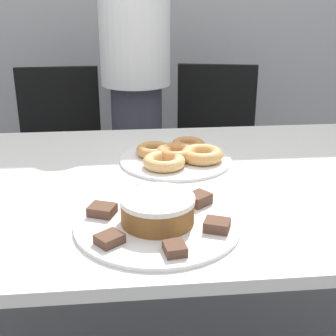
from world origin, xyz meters
name	(u,v)px	position (x,y,z in m)	size (l,w,h in m)	color
table	(159,202)	(0.00, 0.00, 0.68)	(1.97, 1.01, 0.76)	silver
person_standing	(136,71)	(-0.03, 0.89, 0.91)	(0.31, 0.31, 1.71)	#383842
office_chair_left	(61,169)	(-0.40, 0.93, 0.44)	(0.45, 0.45, 0.91)	black
office_chair_right	(214,164)	(0.35, 0.93, 0.44)	(0.52, 0.52, 0.91)	black
plate_cake	(158,224)	(-0.02, -0.28, 0.76)	(0.38, 0.38, 0.01)	white
plate_donuts	(176,160)	(0.07, 0.14, 0.76)	(0.35, 0.35, 0.01)	white
frosted_cake	(158,209)	(-0.02, -0.28, 0.80)	(0.17, 0.17, 0.06)	brown
lamington_0	(102,210)	(-0.15, -0.22, 0.78)	(0.07, 0.07, 0.02)	brown
lamington_1	(109,239)	(-0.13, -0.36, 0.78)	(0.07, 0.07, 0.02)	brown
lamington_2	(172,248)	(0.00, -0.41, 0.78)	(0.05, 0.06, 0.02)	brown
lamington_3	(217,225)	(0.10, -0.33, 0.78)	(0.07, 0.06, 0.02)	brown
lamington_4	(198,199)	(0.08, -0.19, 0.78)	(0.07, 0.07, 0.03)	brown
lamington_5	(146,192)	(-0.04, -0.14, 0.78)	(0.05, 0.06, 0.03)	brown
donut_0	(176,153)	(0.07, 0.14, 0.78)	(0.13, 0.13, 0.04)	#C68447
donut_1	(188,145)	(0.12, 0.23, 0.78)	(0.11, 0.11, 0.03)	#C68447
donut_2	(153,150)	(0.00, 0.18, 0.78)	(0.12, 0.12, 0.03)	#D18E4C
donut_3	(164,161)	(0.02, 0.07, 0.78)	(0.13, 0.13, 0.03)	#E5AD66
donut_4	(202,155)	(0.14, 0.12, 0.78)	(0.13, 0.13, 0.04)	tan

